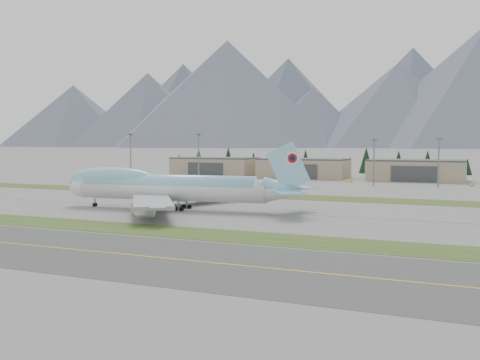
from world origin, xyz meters
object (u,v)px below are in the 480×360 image
at_px(service_vehicle_a, 243,179).
at_px(service_vehicle_c, 471,186).
at_px(hangar_left, 215,166).
at_px(hangar_right, 416,170).
at_px(hangar_center, 304,168).
at_px(service_vehicle_b, 348,182).
at_px(boeing_747_freighter, 169,187).

height_order(service_vehicle_a, service_vehicle_c, service_vehicle_a).
height_order(hangar_left, service_vehicle_a, hangar_left).
bearing_deg(hangar_right, hangar_center, 180.00).
distance_m(service_vehicle_b, service_vehicle_c, 56.38).
xyz_separation_m(hangar_left, service_vehicle_a, (27.27, -22.56, -5.39)).
relative_size(boeing_747_freighter, hangar_left, 1.58).
bearing_deg(hangar_right, service_vehicle_c, -45.67).
bearing_deg(hangar_center, hangar_right, 0.00).
height_order(hangar_right, service_vehicle_a, hangar_right).
xyz_separation_m(hangar_right, service_vehicle_b, (-30.31, -23.66, -5.39)).
bearing_deg(hangar_left, hangar_right, 0.00).
relative_size(hangar_left, hangar_center, 1.00).
distance_m(hangar_center, service_vehicle_c, 90.18).
bearing_deg(boeing_747_freighter, service_vehicle_b, 72.45).
distance_m(boeing_747_freighter, hangar_left, 164.30).
height_order(hangar_left, hangar_right, same).
height_order(hangar_right, service_vehicle_b, hangar_right).
xyz_separation_m(hangar_left, hangar_right, (115.00, 0.00, 0.00)).
relative_size(boeing_747_freighter, hangar_center, 1.58).
xyz_separation_m(service_vehicle_a, service_vehicle_b, (57.41, -1.10, 0.00)).
distance_m(hangar_center, service_vehicle_b, 38.34).
height_order(hangar_left, service_vehicle_c, hangar_left).
xyz_separation_m(hangar_right, service_vehicle_c, (25.99, -26.61, -5.39)).
distance_m(hangar_center, hangar_right, 60.00).
distance_m(boeing_747_freighter, hangar_right, 163.81).
distance_m(hangar_left, service_vehicle_c, 143.58).
height_order(boeing_747_freighter, hangar_center, boeing_747_freighter).
distance_m(boeing_747_freighter, service_vehicle_b, 132.82).
bearing_deg(hangar_right, hangar_left, 180.00).
relative_size(hangar_left, hangar_right, 1.00).
height_order(boeing_747_freighter, hangar_left, boeing_747_freighter).
xyz_separation_m(service_vehicle_b, service_vehicle_c, (56.31, -2.95, 0.00)).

